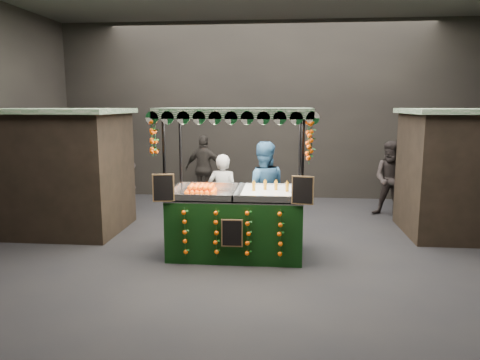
# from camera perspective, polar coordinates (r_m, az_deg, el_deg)

# --- Properties ---
(ground) EXTENTS (12.00, 12.00, 0.00)m
(ground) POSITION_cam_1_polar(r_m,az_deg,el_deg) (8.57, 2.36, -8.80)
(ground) COLOR black
(ground) RESTS_ON ground
(market_hall) EXTENTS (12.10, 10.10, 5.05)m
(market_hall) POSITION_cam_1_polar(r_m,az_deg,el_deg) (8.17, 2.53, 14.35)
(market_hall) COLOR black
(market_hall) RESTS_ON ground
(neighbour_stall_left) EXTENTS (3.00, 2.20, 2.60)m
(neighbour_stall_left) POSITION_cam_1_polar(r_m,az_deg,el_deg) (10.42, -22.20, 1.17)
(neighbour_stall_left) COLOR black
(neighbour_stall_left) RESTS_ON ground
(neighbour_stall_right) EXTENTS (3.00, 2.20, 2.60)m
(neighbour_stall_right) POSITION_cam_1_polar(r_m,az_deg,el_deg) (10.51, 27.63, 0.85)
(neighbour_stall_right) COLOR black
(neighbour_stall_right) RESTS_ON ground
(juice_stall) EXTENTS (2.71, 1.59, 2.62)m
(juice_stall) POSITION_cam_1_polar(r_m,az_deg,el_deg) (8.12, -0.41, -3.87)
(juice_stall) COLOR black
(juice_stall) RESTS_ON ground
(vendor_grey) EXTENTS (0.67, 0.48, 1.70)m
(vendor_grey) POSITION_cam_1_polar(r_m,az_deg,el_deg) (9.29, -2.16, -1.94)
(vendor_grey) COLOR gray
(vendor_grey) RESTS_ON ground
(vendor_blue) EXTENTS (1.02, 0.83, 1.96)m
(vendor_blue) POSITION_cam_1_polar(r_m,az_deg,el_deg) (9.13, 2.87, -1.29)
(vendor_blue) COLOR navy
(vendor_blue) RESTS_ON ground
(shopper_0) EXTENTS (0.65, 0.44, 1.73)m
(shopper_0) POSITION_cam_1_polar(r_m,az_deg,el_deg) (12.02, -14.32, 0.47)
(shopper_0) COLOR #2D2524
(shopper_0) RESTS_ON ground
(shopper_1) EXTENTS (1.09, 0.99, 1.82)m
(shopper_1) POSITION_cam_1_polar(r_m,az_deg,el_deg) (11.51, 18.50, 0.10)
(shopper_1) COLOR #292221
(shopper_1) RESTS_ON ground
(shopper_2) EXTENTS (1.11, 0.54, 1.84)m
(shopper_2) POSITION_cam_1_polar(r_m,az_deg,el_deg) (12.67, -4.47, 1.43)
(shopper_2) COLOR #2B2723
(shopper_2) RESTS_ON ground
(shopper_3) EXTENTS (1.28, 1.29, 1.79)m
(shopper_3) POSITION_cam_1_polar(r_m,az_deg,el_deg) (13.18, 20.16, 1.07)
(shopper_3) COLOR #2C2524
(shopper_3) RESTS_ON ground
(shopper_4) EXTENTS (0.86, 0.64, 1.59)m
(shopper_4) POSITION_cam_1_polar(r_m,az_deg,el_deg) (12.93, -17.01, 0.63)
(shopper_4) COLOR #2B2523
(shopper_4) RESTS_ON ground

